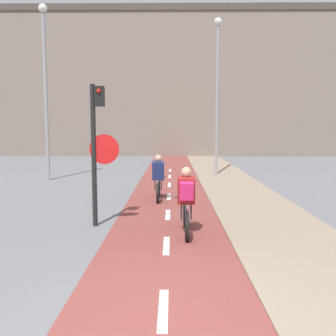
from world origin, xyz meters
name	(u,v)px	position (x,y,z in m)	size (l,w,h in m)	color
ground_plane	(162,333)	(0.00, 0.00, 0.00)	(120.00, 120.00, 0.00)	slate
bike_lane	(162,332)	(0.00, 0.01, 0.01)	(2.48, 60.00, 0.02)	brown
building_row_background	(171,85)	(0.00, 27.66, 5.74)	(60.00, 5.20, 11.46)	slate
traffic_light_pole	(97,139)	(-1.57, 4.47, 1.97)	(0.67, 0.25, 3.19)	black
street_lamp_far	(45,75)	(-5.20, 11.97, 4.41)	(0.36, 0.36, 7.27)	gray
street_lamp_sidewalk	(217,81)	(2.18, 13.69, 4.36)	(0.36, 0.36, 7.19)	gray
cyclist_near	(186,202)	(0.40, 3.80, 0.70)	(0.46, 1.67, 1.43)	black
cyclist_far	(158,179)	(-0.32, 7.52, 0.65)	(0.46, 1.62, 1.41)	black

